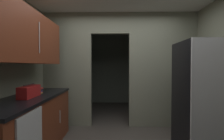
{
  "coord_description": "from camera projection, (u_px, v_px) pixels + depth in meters",
  "views": [
    {
      "loc": [
        -0.09,
        -2.28,
        1.38
      ],
      "look_at": [
        -0.15,
        0.91,
        1.3
      ],
      "focal_mm": 26.86,
      "sensor_mm": 36.0,
      "label": 1
    }
  ],
  "objects": [
    {
      "name": "kitchen_partition",
      "position": [
        122.0,
        67.0,
        3.82
      ],
      "size": [
        3.47,
        0.12,
        2.58
      ],
      "color": "gray",
      "rests_on": "ground"
    },
    {
      "name": "adjoining_room_shell",
      "position": [
        118.0,
        68.0,
        5.57
      ],
      "size": [
        3.47,
        2.52,
        2.58
      ],
      "color": "gray",
      "rests_on": "ground"
    },
    {
      "name": "refrigerator",
      "position": [
        208.0,
        99.0,
        2.53
      ],
      "size": [
        0.83,
        0.79,
        1.74
      ],
      "color": "black",
      "rests_on": "ground"
    },
    {
      "name": "lower_cabinet_run",
      "position": [
        28.0,
        127.0,
        2.51
      ],
      "size": [
        0.67,
        2.06,
        0.91
      ],
      "color": "maroon",
      "rests_on": "ground"
    },
    {
      "name": "upper_cabinet_counterside",
      "position": [
        27.0,
        38.0,
        2.48
      ],
      "size": [
        0.36,
        1.86,
        0.77
      ],
      "color": "maroon"
    },
    {
      "name": "boombox",
      "position": [
        29.0,
        92.0,
        2.48
      ],
      "size": [
        0.17,
        0.43,
        0.2
      ],
      "color": "maroon",
      "rests_on": "lower_cabinet_run"
    },
    {
      "name": "book_stack",
      "position": [
        38.0,
        91.0,
        2.83
      ],
      "size": [
        0.14,
        0.16,
        0.09
      ],
      "color": "gold",
      "rests_on": "lower_cabinet_run"
    }
  ]
}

